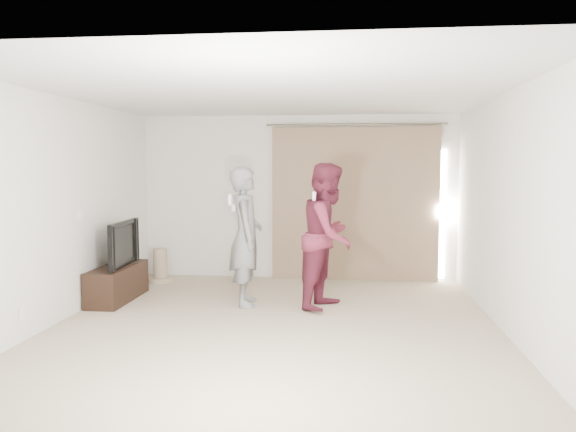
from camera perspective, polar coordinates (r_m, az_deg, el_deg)
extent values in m
plane|color=tan|center=(6.48, -1.31, -11.03)|extent=(5.50, 5.50, 0.00)
cube|color=silver|center=(8.97, 1.03, 1.91)|extent=(5.00, 0.04, 2.60)
cube|color=silver|center=(7.03, -21.98, 0.66)|extent=(0.04, 5.50, 2.60)
cube|color=white|center=(7.38, -20.38, 0.13)|extent=(0.02, 0.08, 0.12)
cube|color=white|center=(6.40, -25.42, -8.94)|extent=(0.02, 0.08, 0.12)
cube|color=silver|center=(6.27, -1.36, 12.44)|extent=(5.00, 5.50, 0.01)
cube|color=#93765A|center=(8.87, 6.78, 1.19)|extent=(2.60, 0.10, 2.40)
cylinder|color=#716850|center=(8.87, 6.87, 9.21)|extent=(2.80, 0.03, 0.03)
cube|color=white|center=(9.03, 15.43, 0.16)|extent=(0.08, 0.04, 2.00)
cube|color=black|center=(7.91, -16.94, -6.54)|extent=(0.42, 1.21, 0.46)
imported|color=black|center=(7.83, -17.04, -2.70)|extent=(0.20, 1.06, 0.61)
cylinder|color=tan|center=(9.03, -12.81, -6.31)|extent=(0.39, 0.39, 0.06)
cylinder|color=tan|center=(8.98, -12.84, -4.69)|extent=(0.22, 0.22, 0.45)
imported|color=slate|center=(7.26, -4.29, -2.07)|extent=(0.53, 0.72, 1.79)
cube|color=white|center=(7.15, -5.89, 1.65)|extent=(0.04, 0.04, 0.14)
cube|color=white|center=(7.37, -5.51, 0.83)|extent=(0.05, 0.05, 0.09)
imported|color=maroon|center=(7.12, 4.15, -2.01)|extent=(0.96, 1.08, 1.84)
cube|color=white|center=(6.99, 2.67, 1.91)|extent=(0.04, 0.04, 0.14)
cube|color=white|center=(7.21, 2.78, 1.03)|extent=(0.05, 0.05, 0.09)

